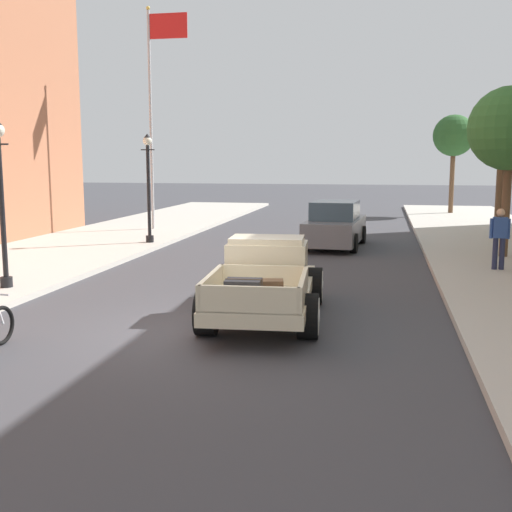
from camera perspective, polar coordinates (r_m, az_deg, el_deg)
The scene contains 10 objects.
ground_plane at distance 11.54m, azimuth -4.82°, elevation -6.92°, with size 140.00×140.00×0.00m, color #3D3D42.
hotrod_truck_cream at distance 12.65m, azimuth 0.97°, elevation -2.01°, with size 2.41×5.02×1.58m.
car_background_grey at distance 22.71m, azimuth 7.14°, elevation 2.71°, with size 2.11×4.42×1.65m.
pedestrian_sidewalk_right at distance 18.26m, azimuth 21.07°, elevation 1.77°, with size 0.53×0.22×1.65m.
street_lamp_near at distance 15.66m, azimuth -21.97°, elevation 5.44°, with size 0.50×0.32×3.85m.
street_lamp_far at distance 22.96m, azimuth -9.66°, elevation 6.77°, with size 0.50×0.32×3.85m.
flagpole at distance 27.53m, azimuth -9.05°, elevation 14.14°, with size 1.74×0.16×9.16m.
street_tree_second at distance 20.76m, azimuth 21.91°, elevation 10.52°, with size 2.52×2.52×5.13m.
street_tree_third at distance 26.26m, azimuth 21.31°, elevation 10.46°, with size 2.41×2.41×5.27m.
street_tree_farthest at distance 37.10m, azimuth 17.38°, elevation 10.24°, with size 2.27×2.27×5.40m.
Camera 1 is at (3.10, -10.68, 3.10)m, focal length 44.46 mm.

